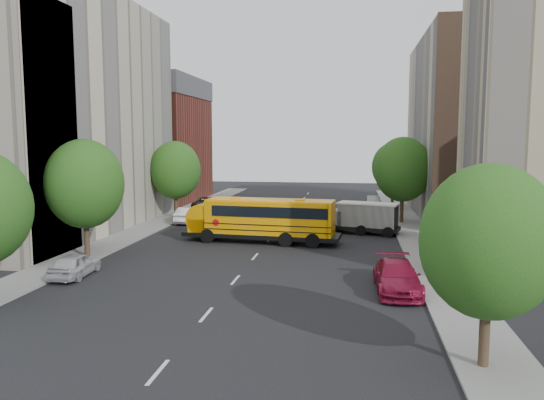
% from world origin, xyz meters
% --- Properties ---
extents(ground, '(120.00, 120.00, 0.00)m').
position_xyz_m(ground, '(0.00, 0.00, 0.00)').
color(ground, black).
rests_on(ground, ground).
extents(sidewalk_left, '(3.00, 80.00, 0.12)m').
position_xyz_m(sidewalk_left, '(-11.50, 5.00, 0.06)').
color(sidewalk_left, slate).
rests_on(sidewalk_left, ground).
extents(sidewalk_right, '(3.00, 80.00, 0.12)m').
position_xyz_m(sidewalk_right, '(11.50, 5.00, 0.06)').
color(sidewalk_right, slate).
rests_on(sidewalk_right, ground).
extents(lane_markings, '(0.15, 64.00, 0.01)m').
position_xyz_m(lane_markings, '(0.00, 10.00, 0.01)').
color(lane_markings, silver).
rests_on(lane_markings, ground).
extents(building_left_cream, '(10.00, 26.00, 20.00)m').
position_xyz_m(building_left_cream, '(-18.00, 6.00, 10.00)').
color(building_left_cream, '#BBB497').
rests_on(building_left_cream, ground).
extents(building_left_redbrick, '(10.00, 15.00, 13.00)m').
position_xyz_m(building_left_redbrick, '(-18.00, 28.00, 6.50)').
color(building_left_redbrick, maroon).
rests_on(building_left_redbrick, ground).
extents(building_right_far, '(10.00, 22.00, 18.00)m').
position_xyz_m(building_right_far, '(18.00, 20.00, 9.00)').
color(building_right_far, '#B7AA8E').
rests_on(building_right_far, ground).
extents(building_right_sidewall, '(10.10, 0.30, 18.00)m').
position_xyz_m(building_right_sidewall, '(18.00, 9.00, 9.00)').
color(building_right_sidewall, brown).
rests_on(building_right_sidewall, ground).
extents(street_tree_1, '(5.12, 5.12, 7.90)m').
position_xyz_m(street_tree_1, '(-11.00, -4.00, 4.95)').
color(street_tree_1, '#38281C').
rests_on(street_tree_1, ground).
extents(street_tree_2, '(4.99, 4.99, 7.71)m').
position_xyz_m(street_tree_2, '(-11.00, 14.00, 4.83)').
color(street_tree_2, '#38281C').
rests_on(street_tree_2, ground).
extents(street_tree_3, '(4.61, 4.61, 7.11)m').
position_xyz_m(street_tree_3, '(11.00, -18.00, 4.45)').
color(street_tree_3, '#38281C').
rests_on(street_tree_3, ground).
extents(street_tree_4, '(5.25, 5.25, 8.10)m').
position_xyz_m(street_tree_4, '(11.00, 14.00, 5.08)').
color(street_tree_4, '#38281C').
rests_on(street_tree_4, ground).
extents(street_tree_5, '(4.86, 4.86, 7.51)m').
position_xyz_m(street_tree_5, '(11.00, 26.00, 4.70)').
color(street_tree_5, '#38281C').
rests_on(street_tree_5, ground).
extents(school_bus, '(12.25, 3.84, 3.40)m').
position_xyz_m(school_bus, '(-0.55, 3.08, 1.90)').
color(school_bus, black).
rests_on(school_bus, ground).
extents(safari_truck, '(6.46, 3.62, 2.62)m').
position_xyz_m(safari_truck, '(7.29, 8.02, 1.39)').
color(safari_truck, black).
rests_on(safari_truck, ground).
extents(parked_car_0, '(1.92, 4.24, 1.41)m').
position_xyz_m(parked_car_0, '(-9.27, -8.68, 0.71)').
color(parked_car_0, silver).
rests_on(parked_car_0, ground).
extents(parked_car_1, '(1.64, 4.65, 1.53)m').
position_xyz_m(parked_car_1, '(-8.80, 11.34, 0.77)').
color(parked_car_1, white).
rests_on(parked_car_1, ground).
extents(parked_car_2, '(3.02, 5.79, 1.56)m').
position_xyz_m(parked_car_2, '(-9.46, 19.82, 0.78)').
color(parked_car_2, black).
rests_on(parked_car_2, ground).
extents(parked_car_3, '(2.41, 5.54, 1.59)m').
position_xyz_m(parked_car_3, '(8.80, -8.94, 0.79)').
color(parked_car_3, maroon).
rests_on(parked_car_3, ground).
extents(parked_car_4, '(1.79, 4.13, 1.39)m').
position_xyz_m(parked_car_4, '(9.60, 16.92, 0.69)').
color(parked_car_4, '#39355D').
rests_on(parked_car_4, ground).
extents(parked_car_5, '(1.57, 4.19, 1.37)m').
position_xyz_m(parked_car_5, '(8.80, 24.81, 0.68)').
color(parked_car_5, '#A0A29C').
rests_on(parked_car_5, ground).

